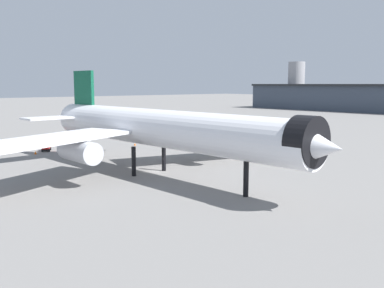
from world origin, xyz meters
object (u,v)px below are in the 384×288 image
service_truck_front (239,139)px  traffic_cone_near_nose (35,153)px  airliner_near_gate (158,129)px  traffic_cone_wingtip (135,144)px  baggage_tug_wing (46,147)px

service_truck_front → traffic_cone_near_nose: size_ratio=8.09×
airliner_near_gate → traffic_cone_wingtip: size_ratio=103.90×
airliner_near_gate → baggage_tug_wing: (-39.55, -4.53, -7.17)m
airliner_near_gate → service_truck_front: (-17.29, 37.48, -6.55)m
airliner_near_gate → traffic_cone_near_nose: bearing=-171.1°
airliner_near_gate → baggage_tug_wing: airliner_near_gate is taller
baggage_tug_wing → service_truck_front: bearing=90.4°
baggage_tug_wing → traffic_cone_wingtip: size_ratio=5.49×
service_truck_front → traffic_cone_near_nose: bearing=-83.4°
airliner_near_gate → baggage_tug_wing: size_ratio=18.94×
service_truck_front → baggage_tug_wing: service_truck_front is taller
airliner_near_gate → service_truck_front: 41.80m
service_truck_front → airliner_near_gate: bearing=-35.7°
airliner_near_gate → traffic_cone_wingtip: 39.02m
baggage_tug_wing → traffic_cone_wingtip: baggage_tug_wing is taller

